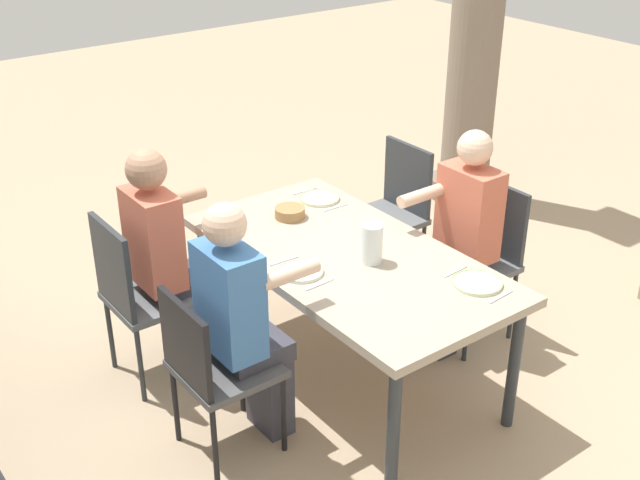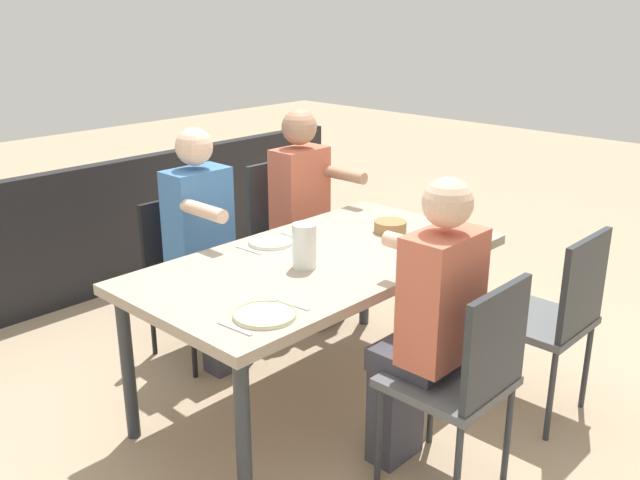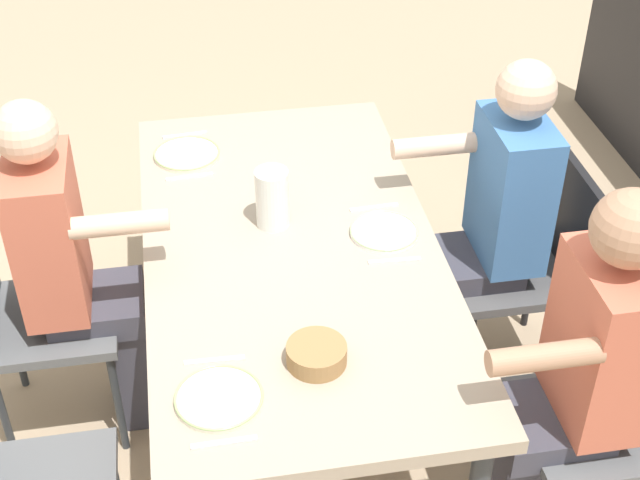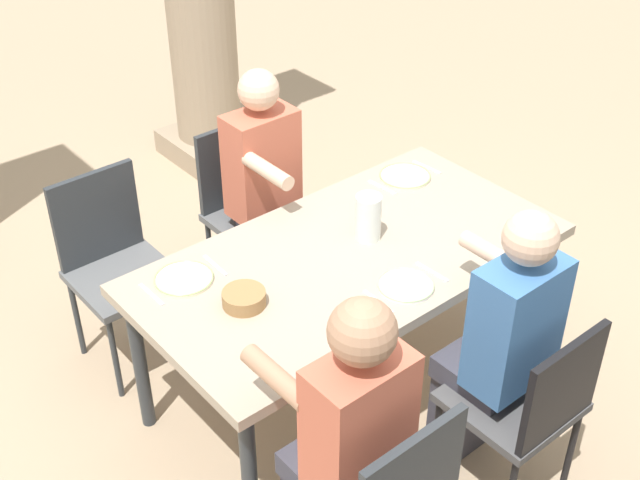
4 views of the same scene
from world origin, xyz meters
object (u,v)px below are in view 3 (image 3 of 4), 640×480
Objects in this scene: plate_2 at (187,154)px; chair_mid_south at (531,256)px; water_pitcher at (272,201)px; diner_man_white at (489,221)px; plate_1 at (384,231)px; plate_0 at (219,398)px; dining_table at (292,263)px; diner_woman_green at (75,266)px; diner_guest_third at (575,374)px; chair_west_south at (626,403)px; chair_mid_north at (24,307)px; bread_basket at (317,354)px.

chair_mid_south is at bearing -112.96° from plate_2.
chair_mid_south is 1.00m from water_pitcher.
diner_man_white is 5.74× the size of plate_1.
plate_0 is at bearing 162.18° from water_pitcher.
diner_woman_green is at bearing 81.06° from dining_table.
diner_guest_third is at bearing -132.47° from dining_table.
diner_woman_green is at bearing 64.63° from chair_west_south.
plate_1 is at bearing 99.23° from chair_mid_south.
bread_basket is at bearing -126.18° from chair_mid_north.
chair_mid_south is at bearing -89.89° from diner_woman_green.
chair_west_south is 4.69× the size of water_pitcher.
chair_west_south is 1.96m from chair_mid_north.
plate_2 is at bearing 45.61° from plate_1.
chair_mid_north is at bearing 53.82° from bread_basket.
diner_woman_green reaches higher than dining_table.
chair_west_south is 1.21m from plate_0.
diner_man_white is at bearing -48.00° from bread_basket.
diner_guest_third reaches higher than chair_west_south.
chair_mid_north is 4.52× the size of water_pitcher.
bread_basket reaches higher than plate_2.
bread_basket is (-0.65, -0.89, 0.25)m from chair_mid_north.
bread_basket reaches higher than plate_0.
bread_basket is at bearing 80.73° from diner_guest_third.
chair_west_south is at bearing -113.03° from chair_mid_north.
plate_0 is at bearing 137.27° from plate_1.
diner_guest_third is 5.49× the size of plate_0.
chair_mid_south is 1.33m from plate_2.
plate_0 is (-0.75, -0.61, 0.23)m from chair_mid_north.
plate_0 is at bearing 88.78° from diner_guest_third.
diner_man_white is at bearing -91.64° from water_pitcher.
diner_woman_green is 0.65m from plate_2.
chair_mid_south is 3.90× the size of plate_1.
dining_table is at bearing -154.00° from plate_2.
water_pitcher is at bearing -17.82° from plate_0.
chair_west_south is 0.95m from bread_basket.
plate_1 is 0.86m from plate_2.
chair_west_south is 1.27m from water_pitcher.
chair_west_south is 0.92m from plate_1.
chair_west_south reaches higher than plate_2.
water_pitcher is at bearing 16.98° from dining_table.
plate_1 is at bearing 41.33° from chair_west_south.
water_pitcher is at bearing 43.67° from diner_guest_third.
dining_table is 2.05× the size of chair_mid_south.
chair_mid_north reaches higher than bread_basket.
chair_mid_south is 0.64m from plate_1.
plate_2 is at bearing 28.37° from water_pitcher.
diner_man_white is at bearing 13.62° from chair_west_south.
diner_man_white reaches higher than plate_0.
diner_man_white reaches higher than bread_basket.
diner_woman_green is 6.31× the size of water_pitcher.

